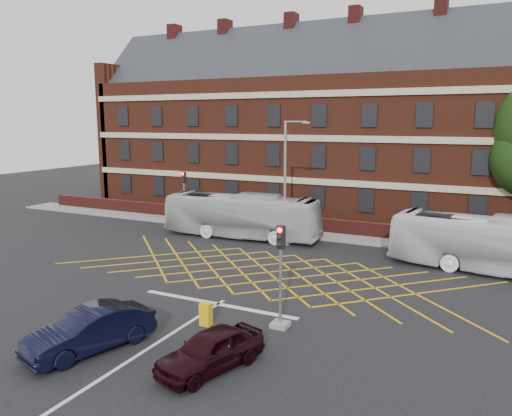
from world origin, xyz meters
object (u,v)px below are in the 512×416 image
at_px(direction_signs, 176,204).
at_px(utility_cabinet, 206,314).
at_px(car_maroon, 211,350).
at_px(traffic_light_far, 184,202).
at_px(street_lamp, 286,203).
at_px(bus_right, 498,245).
at_px(bus_left, 241,216).
at_px(car_navy, 90,330).
at_px(traffic_light_near, 280,286).

relative_size(direction_signs, utility_cabinet, 2.31).
relative_size(car_maroon, traffic_light_far, 0.95).
distance_m(street_lamp, utility_cabinet, 14.86).
relative_size(bus_right, car_maroon, 2.84).
distance_m(bus_left, utility_cabinet, 15.92).
bearing_deg(bus_left, traffic_light_far, 66.39).
xyz_separation_m(car_maroon, direction_signs, (-16.29, 21.04, 0.69)).
height_order(car_maroon, street_lamp, street_lamp).
distance_m(bus_left, traffic_light_far, 7.06).
distance_m(car_maroon, utility_cabinet, 3.76).
bearing_deg(utility_cabinet, street_lamp, 99.97).
relative_size(street_lamp, utility_cabinet, 8.79).
xyz_separation_m(bus_right, car_navy, (-13.30, -17.14, -0.82)).
relative_size(traffic_light_far, direction_signs, 1.94).
height_order(bus_left, utility_cabinet, bus_left).
xyz_separation_m(bus_right, utility_cabinet, (-10.69, -13.31, -1.13)).
bearing_deg(bus_right, utility_cabinet, 147.67).
relative_size(bus_left, car_navy, 2.41).
xyz_separation_m(bus_right, car_maroon, (-8.56, -16.40, -0.92)).
bearing_deg(bus_right, traffic_light_near, 153.53).
bearing_deg(direction_signs, utility_cabinet, -51.72).
bearing_deg(bus_left, car_maroon, -158.65).
xyz_separation_m(car_navy, street_lamp, (0.07, 18.28, 2.05)).
relative_size(car_maroon, traffic_light_near, 0.95).
relative_size(car_navy, car_maroon, 1.17).
height_order(bus_left, traffic_light_near, traffic_light_near).
xyz_separation_m(traffic_light_near, street_lamp, (-5.38, 13.25, 1.07)).
bearing_deg(traffic_light_far, car_navy, -64.24).
bearing_deg(street_lamp, car_navy, -90.23).
height_order(bus_left, street_lamp, street_lamp).
height_order(car_navy, traffic_light_far, traffic_light_far).
distance_m(car_navy, direction_signs, 24.67).
distance_m(traffic_light_near, street_lamp, 14.35).
distance_m(car_navy, utility_cabinet, 4.65).
height_order(car_navy, car_maroon, car_navy).
bearing_deg(street_lamp, car_maroon, -75.11).
distance_m(car_maroon, direction_signs, 26.62).
height_order(bus_right, direction_signs, bus_right).
distance_m(bus_left, traffic_light_near, 16.17).
height_order(traffic_light_near, street_lamp, street_lamp).
height_order(bus_left, bus_right, bus_right).
relative_size(bus_right, traffic_light_far, 2.70).
bearing_deg(traffic_light_far, traffic_light_near, -45.62).
bearing_deg(traffic_light_near, car_navy, -137.34).
height_order(car_maroon, traffic_light_near, traffic_light_near).
xyz_separation_m(bus_left, traffic_light_far, (-6.63, 2.43, 0.16)).
bearing_deg(bus_right, direction_signs, 85.86).
xyz_separation_m(bus_left, car_maroon, (8.22, -17.76, -0.91)).
distance_m(bus_left, street_lamp, 3.77).
bearing_deg(direction_signs, traffic_light_far, -30.37).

